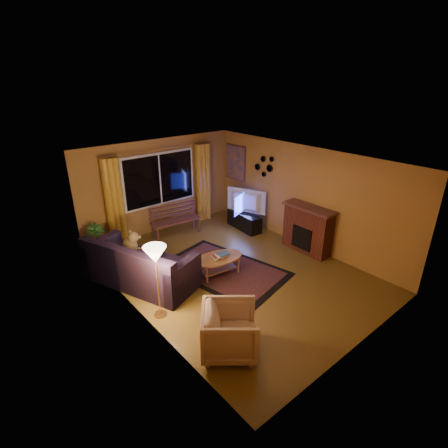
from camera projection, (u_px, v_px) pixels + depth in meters
floor at (233, 272)px, 7.74m from camera, size 4.50×6.00×0.02m
ceiling at (234, 159)px, 6.73m from camera, size 4.50×6.00×0.02m
wall_back at (159, 186)px, 9.35m from camera, size 4.50×0.02×2.50m
wall_left at (133, 253)px, 5.90m from camera, size 0.02×6.00×2.50m
wall_right at (303, 197)px, 8.56m from camera, size 0.02×6.00×2.50m
window at (160, 179)px, 9.22m from camera, size 2.00×0.02×1.30m
curtain_rod at (159, 149)px, 8.87m from camera, size 3.20×0.03×0.03m
curtain_left at (114, 203)px, 8.52m from camera, size 0.36×0.36×2.24m
curtain_right at (203, 183)px, 10.10m from camera, size 0.36×0.36×2.24m
bench at (176, 228)px, 9.41m from camera, size 1.38×0.56×0.40m
potted_plant at (97, 241)px, 8.22m from camera, size 0.53×0.53×0.81m
sofa at (140, 262)px, 7.17m from camera, size 1.79×2.55×0.95m
dog at (130, 242)px, 7.47m from camera, size 0.49×0.56×0.51m
armchair at (230, 329)px, 5.37m from camera, size 1.15×1.15×0.87m
floor_lamp at (158, 283)px, 6.08m from camera, size 0.30×0.30×1.38m
rug at (223, 270)px, 7.78m from camera, size 2.23×2.99×0.02m
coffee_table at (219, 266)px, 7.56m from camera, size 1.30×1.30×0.41m
tv_console at (244, 221)px, 9.77m from camera, size 0.47×1.15×0.47m
television at (245, 202)px, 9.55m from camera, size 0.57×1.11×0.66m
fireplace at (308, 230)px, 8.43m from camera, size 0.40×1.20×1.10m
mirror_cluster at (264, 165)px, 9.22m from camera, size 0.06×0.60×0.56m
painting at (235, 163)px, 10.10m from camera, size 0.04×0.76×0.96m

